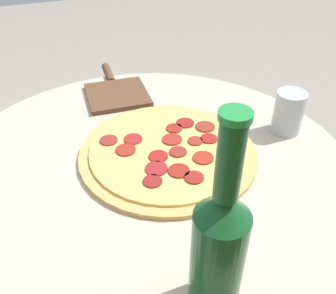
% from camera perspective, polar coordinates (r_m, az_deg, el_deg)
% --- Properties ---
extents(table, '(0.85, 0.85, 0.73)m').
position_cam_1_polar(table, '(0.87, -2.94, -11.69)').
color(table, '#B2A893').
rests_on(table, ground_plane).
extents(pizza, '(0.37, 0.37, 0.02)m').
position_cam_1_polar(pizza, '(0.77, 0.02, -0.72)').
color(pizza, tan).
rests_on(pizza, table).
extents(beer_bottle, '(0.07, 0.07, 0.30)m').
position_cam_1_polar(beer_bottle, '(0.47, 7.55, -14.95)').
color(beer_bottle, '#144C23').
rests_on(beer_bottle, table).
extents(pizza_paddle, '(0.16, 0.26, 0.02)m').
position_cam_1_polar(pizza_paddle, '(1.01, -7.95, 8.39)').
color(pizza_paddle, brown).
rests_on(pizza_paddle, table).
extents(drinking_glass, '(0.07, 0.07, 0.10)m').
position_cam_1_polar(drinking_glass, '(0.87, 17.88, 5.05)').
color(drinking_glass, '#ADBCC6').
rests_on(drinking_glass, table).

